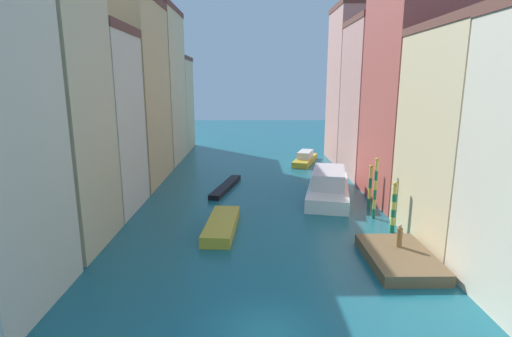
# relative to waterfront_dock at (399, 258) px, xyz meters

# --- Properties ---
(ground_plane) EXTENTS (154.00, 154.00, 0.00)m
(ground_plane) POSITION_rel_waterfront_dock_xyz_m (-8.46, 17.56, -0.36)
(ground_plane) COLOR #196070
(building_left_1) EXTENTS (8.14, 7.27, 19.02)m
(building_left_1) POSITION_rel_waterfront_dock_xyz_m (-23.16, 3.27, 9.17)
(building_left_1) COLOR beige
(building_left_1) RESTS_ON ground
(building_left_2) EXTENTS (8.14, 7.92, 15.62)m
(building_left_2) POSITION_rel_waterfront_dock_xyz_m (-23.16, 10.96, 7.47)
(building_left_2) COLOR beige
(building_left_2) RESTS_ON ground
(building_left_3) EXTENTS (8.14, 11.87, 20.03)m
(building_left_3) POSITION_rel_waterfront_dock_xyz_m (-23.16, 21.24, 9.67)
(building_left_3) COLOR #DBB77A
(building_left_3) RESTS_ON ground
(building_left_4) EXTENTS (8.14, 11.67, 20.94)m
(building_left_4) POSITION_rel_waterfront_dock_xyz_m (-23.16, 33.33, 10.13)
(building_left_4) COLOR beige
(building_left_4) RESTS_ON ground
(building_left_5) EXTENTS (8.14, 8.16, 15.12)m
(building_left_5) POSITION_rel_waterfront_dock_xyz_m (-23.16, 43.29, 7.22)
(building_left_5) COLOR beige
(building_left_5) RESTS_ON ground
(building_right_1) EXTENTS (8.14, 9.34, 14.86)m
(building_right_1) POSITION_rel_waterfront_dock_xyz_m (6.24, 3.59, 7.08)
(building_right_1) COLOR beige
(building_right_1) RESTS_ON ground
(building_right_2) EXTENTS (8.14, 10.32, 20.64)m
(building_right_2) POSITION_rel_waterfront_dock_xyz_m (6.24, 13.50, 9.98)
(building_right_2) COLOR #B25147
(building_right_2) RESTS_ON ground
(building_right_3) EXTENTS (8.14, 9.34, 18.11)m
(building_right_3) POSITION_rel_waterfront_dock_xyz_m (6.24, 23.57, 8.71)
(building_right_3) COLOR tan
(building_right_3) RESTS_ON ground
(building_right_4) EXTENTS (8.14, 9.10, 21.20)m
(building_right_4) POSITION_rel_waterfront_dock_xyz_m (6.24, 32.93, 10.26)
(building_right_4) COLOR tan
(building_right_4) RESTS_ON ground
(waterfront_dock) EXTENTS (3.90, 6.15, 0.71)m
(waterfront_dock) POSITION_rel_waterfront_dock_xyz_m (0.00, 0.00, 0.00)
(waterfront_dock) COLOR brown
(waterfront_dock) RESTS_ON ground
(person_on_dock) EXTENTS (0.36, 0.36, 1.50)m
(person_on_dock) POSITION_rel_waterfront_dock_xyz_m (0.27, 0.90, 1.05)
(person_on_dock) COLOR olive
(person_on_dock) RESTS_ON waterfront_dock
(mooring_pole_0) EXTENTS (0.37, 0.37, 3.92)m
(mooring_pole_0) POSITION_rel_waterfront_dock_xyz_m (1.38, 5.07, 1.66)
(mooring_pole_0) COLOR #197247
(mooring_pole_0) RESTS_ON ground
(mooring_pole_1) EXTENTS (0.28, 0.28, 5.09)m
(mooring_pole_1) POSITION_rel_waterfront_dock_xyz_m (0.95, 8.21, 2.23)
(mooring_pole_1) COLOR #197247
(mooring_pole_1) RESTS_ON ground
(mooring_pole_2) EXTENTS (0.31, 0.31, 3.98)m
(mooring_pole_2) POSITION_rel_waterfront_dock_xyz_m (1.34, 10.78, 1.68)
(mooring_pole_2) COLOR #197247
(mooring_pole_2) RESTS_ON ground
(vaporetto_white) EXTENTS (6.08, 11.84, 2.75)m
(vaporetto_white) POSITION_rel_waterfront_dock_xyz_m (-1.59, 14.45, 0.73)
(vaporetto_white) COLOR white
(vaporetto_white) RESTS_ON ground
(gondola_black) EXTENTS (2.92, 8.68, 0.50)m
(gondola_black) POSITION_rel_waterfront_dock_xyz_m (-11.83, 17.45, -0.10)
(gondola_black) COLOR black
(gondola_black) RESTS_ON ground
(motorboat_0) EXTENTS (2.55, 7.15, 0.81)m
(motorboat_0) POSITION_rel_waterfront_dock_xyz_m (-11.42, 5.67, 0.05)
(motorboat_0) COLOR gold
(motorboat_0) RESTS_ON ground
(motorboat_1) EXTENTS (4.57, 8.22, 1.69)m
(motorboat_1) POSITION_rel_waterfront_dock_xyz_m (-1.59, 30.90, 0.29)
(motorboat_1) COLOR gold
(motorboat_1) RESTS_ON ground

